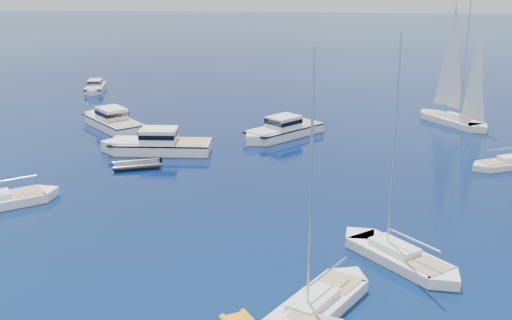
{
  "coord_description": "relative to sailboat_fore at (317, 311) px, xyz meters",
  "views": [
    {
      "loc": [
        1.08,
        -25.16,
        17.76
      ],
      "look_at": [
        -3.85,
        24.53,
        2.2
      ],
      "focal_mm": 45.71,
      "sensor_mm": 36.0,
      "label": 1
    }
  ],
  "objects": [
    {
      "name": "motor_cruiser_centre",
      "position": [
        -15.47,
        27.91,
        0.0
      ],
      "size": [
        11.46,
        4.05,
        2.96
      ],
      "primitive_type": null,
      "rotation": [
        0.0,
        0.0,
        1.62
      ],
      "color": "white",
      "rests_on": "ground"
    },
    {
      "name": "motor_cruiser_far_l",
      "position": [
        -22.75,
        36.76,
        0.0
      ],
      "size": [
        9.67,
        10.15,
        2.82
      ],
      "primitive_type": null,
      "rotation": [
        0.0,
        0.0,
        0.74
      ],
      "color": "white",
      "rests_on": "ground"
    },
    {
      "name": "motor_cruiser_distant",
      "position": [
        -3.94,
        34.61,
        0.0
      ],
      "size": [
        9.32,
        10.0,
        2.75
      ],
      "primitive_type": null,
      "rotation": [
        0.0,
        0.0,
        2.42
      ],
      "color": "silver",
      "rests_on": "ground"
    },
    {
      "name": "motor_cruiser_horizon",
      "position": [
        -31.25,
        56.24,
        0.0
      ],
      "size": [
        3.81,
        8.04,
        2.03
      ],
      "primitive_type": null,
      "rotation": [
        0.0,
        0.0,
        3.34
      ],
      "color": "silver",
      "rests_on": "ground"
    },
    {
      "name": "sailboat_fore",
      "position": [
        0.0,
        0.0,
        0.0
      ],
      "size": [
        7.06,
        9.85,
        14.48
      ],
      "primitive_type": null,
      "rotation": [
        0.0,
        0.0,
        2.63
      ],
      "color": "silver",
      "rests_on": "ground"
    },
    {
      "name": "sailboat_mid_r",
      "position": [
        4.91,
        6.37,
        0.0
      ],
      "size": [
        8.2,
        9.07,
        14.29
      ],
      "primitive_type": null,
      "rotation": [
        0.0,
        0.0,
        0.7
      ],
      "color": "white",
      "rests_on": "ground"
    },
    {
      "name": "sailboat_centre",
      "position": [
        16.83,
        26.55,
        0.0
      ],
      "size": [
        8.41,
        5.47,
        12.17
      ],
      "primitive_type": null,
      "rotation": [
        0.0,
        0.0,
        5.15
      ],
      "color": "white",
      "rests_on": "ground"
    },
    {
      "name": "sailboat_sails_r",
      "position": [
        14.68,
        42.02,
        0.0
      ],
      "size": [
        8.11,
        10.11,
        15.29
      ],
      "primitive_type": null,
      "rotation": [
        0.0,
        0.0,
        3.74
      ],
      "color": "white",
      "rests_on": "ground"
    },
    {
      "name": "tender_grey_far",
      "position": [
        -16.13,
        22.99,
        0.0
      ],
      "size": [
        4.9,
        3.7,
        0.95
      ],
      "primitive_type": null,
      "rotation": [
        0.0,
        0.0,
        1.93
      ],
      "color": "black",
      "rests_on": "ground"
    }
  ]
}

